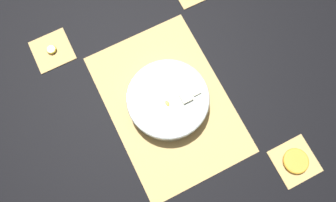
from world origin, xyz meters
TOP-DOWN VIEW (x-y plane):
  - ground_plane at (0.00, 0.00)m, footprint 6.00×6.00m
  - bamboo_mat_center at (-0.00, 0.00)m, footprint 0.51×0.35m
  - coaster_mat_near_left at (-0.33, -0.26)m, footprint 0.12×0.12m
  - coaster_mat_far_right at (0.33, 0.26)m, footprint 0.12×0.12m
  - fruit_salad_bowl at (-0.00, 0.00)m, footprint 0.25×0.25m
  - orange_slice_whole at (-0.33, -0.26)m, footprint 0.08×0.08m
  - banana_coin_single at (0.33, 0.26)m, footprint 0.03×0.03m

SIDE VIEW (x-z plane):
  - ground_plane at x=0.00m, z-range 0.00..0.00m
  - coaster_mat_near_left at x=-0.33m, z-range 0.00..0.01m
  - coaster_mat_far_right at x=0.33m, z-range 0.00..0.01m
  - bamboo_mat_center at x=0.00m, z-range 0.00..0.01m
  - banana_coin_single at x=0.33m, z-range 0.01..0.02m
  - orange_slice_whole at x=-0.33m, z-range 0.01..0.02m
  - fruit_salad_bowl at x=0.00m, z-range 0.01..0.08m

